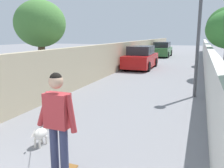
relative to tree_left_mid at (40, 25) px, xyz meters
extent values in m
plane|color=gray|center=(6.50, -3.94, -2.71)|extent=(80.00, 80.00, 0.00)
cube|color=tan|center=(4.50, -1.22, -1.81)|extent=(48.00, 0.30, 1.79)
cube|color=silver|center=(4.50, -6.65, -1.89)|extent=(48.00, 0.30, 1.64)
cylinder|color=brown|center=(0.00, 0.00, -1.64)|extent=(0.29, 0.29, 2.12)
ellipsoid|color=#4C843D|center=(0.00, 0.00, 0.04)|extent=(2.07, 2.07, 1.88)
cylinder|color=#4C4C51|center=(0.90, -6.10, -0.90)|extent=(0.12, 0.12, 3.62)
cylinder|color=#333859|center=(-5.53, -4.14, -2.21)|extent=(0.13, 0.13, 0.83)
cylinder|color=#333859|center=(-5.53, -4.32, -2.21)|extent=(0.13, 0.13, 0.83)
cube|color=#B23338|center=(-5.53, -4.23, -1.52)|extent=(0.23, 0.39, 0.54)
cylinder|color=#B23338|center=(-5.52, -3.99, -1.53)|extent=(0.10, 0.29, 0.58)
cylinder|color=#B23338|center=(-5.54, -4.47, -1.54)|extent=(0.10, 0.18, 0.59)
sphere|color=tan|center=(-5.53, -4.23, -1.08)|extent=(0.22, 0.22, 0.22)
sphere|color=black|center=(-5.53, -4.23, -1.04)|extent=(0.19, 0.19, 0.19)
ellipsoid|color=white|center=(-4.57, -3.16, -2.44)|extent=(0.35, 0.23, 0.22)
sphere|color=white|center=(-4.33, -3.17, -2.37)|extent=(0.15, 0.15, 0.15)
cone|color=black|center=(-4.33, -3.13, -2.29)|extent=(0.05, 0.05, 0.06)
cone|color=black|center=(-4.34, -3.21, -2.29)|extent=(0.05, 0.05, 0.06)
cylinder|color=white|center=(-4.45, -3.11, -2.62)|extent=(0.04, 0.04, 0.18)
cylinder|color=white|center=(-4.46, -3.23, -2.62)|extent=(0.04, 0.04, 0.18)
cylinder|color=white|center=(-4.68, -3.10, -2.62)|extent=(0.04, 0.04, 0.18)
cylinder|color=white|center=(-4.68, -3.22, -2.62)|extent=(0.04, 0.04, 0.18)
cylinder|color=white|center=(-4.79, -3.16, -2.36)|extent=(0.14, 0.03, 0.13)
cylinder|color=black|center=(-5.05, -3.70, -1.98)|extent=(0.97, 1.08, 0.66)
cube|color=#B71414|center=(7.88, -2.37, -2.15)|extent=(4.13, 1.70, 0.80)
cube|color=#262B33|center=(7.88, -2.37, -1.47)|extent=(2.15, 1.50, 0.60)
cylinder|color=black|center=(9.16, -1.58, -2.39)|extent=(0.64, 0.22, 0.64)
cylinder|color=black|center=(9.16, -3.16, -2.39)|extent=(0.64, 0.22, 0.64)
cylinder|color=black|center=(6.60, -1.58, -2.39)|extent=(0.64, 0.22, 0.64)
cylinder|color=black|center=(6.60, -3.16, -2.39)|extent=(0.64, 0.22, 0.64)
cube|color=#336B38|center=(17.61, -2.37, -2.15)|extent=(4.26, 1.70, 0.80)
cube|color=#262B33|center=(17.61, -2.37, -1.47)|extent=(2.22, 1.50, 0.60)
cylinder|color=black|center=(18.93, -1.58, -2.39)|extent=(0.64, 0.22, 0.64)
cylinder|color=black|center=(18.93, -3.16, -2.39)|extent=(0.64, 0.22, 0.64)
cylinder|color=black|center=(16.29, -1.58, -2.39)|extent=(0.64, 0.22, 0.64)
cylinder|color=black|center=(16.29, -3.16, -2.39)|extent=(0.64, 0.22, 0.64)
camera|label=1|loc=(-8.54, -6.20, -0.40)|focal=38.93mm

